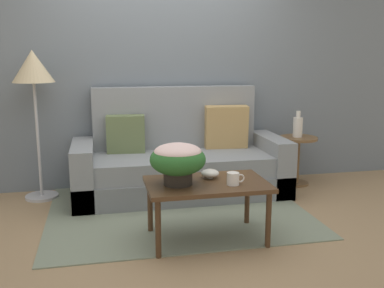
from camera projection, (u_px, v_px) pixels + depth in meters
name	position (u px, v px, depth m)	size (l,w,h in m)	color
ground_plane	(180.00, 217.00, 4.05)	(14.00, 14.00, 0.00)	#997A56
wall_back	(160.00, 55.00, 4.86)	(6.40, 0.12, 2.91)	slate
area_rug	(176.00, 209.00, 4.23)	(2.38, 1.96, 0.01)	gray
couch	(180.00, 163.00, 4.67)	(2.21, 0.87, 1.12)	slate
coffee_table	(207.00, 189.00, 3.47)	(0.95, 0.60, 0.48)	#442D1B
side_table	(298.00, 152.00, 4.99)	(0.43, 0.43, 0.55)	brown
floor_lamp	(33.00, 76.00, 4.33)	(0.41, 0.41, 1.51)	#B2B2B7
potted_plant	(178.00, 159.00, 3.36)	(0.43, 0.43, 0.32)	black
coffee_mug	(233.00, 179.00, 3.39)	(0.14, 0.10, 0.10)	white
snack_bowl	(210.00, 173.00, 3.57)	(0.15, 0.15, 0.07)	silver
table_vase	(298.00, 126.00, 4.93)	(0.11, 0.11, 0.29)	silver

